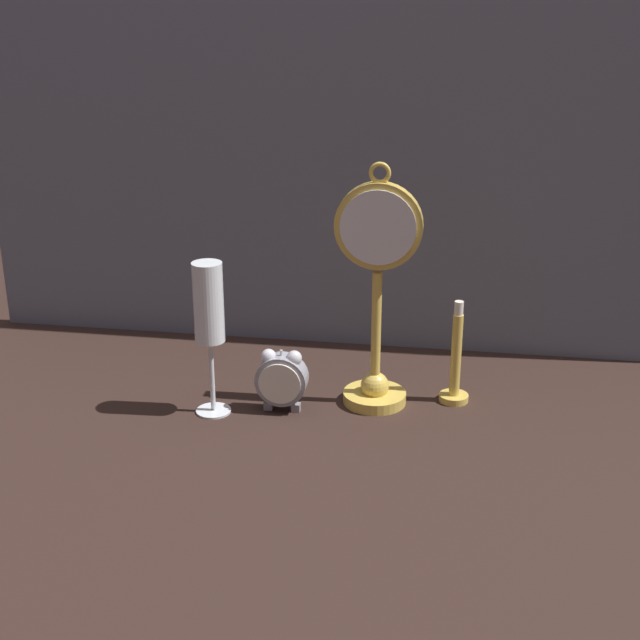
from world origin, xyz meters
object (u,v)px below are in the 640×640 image
(champagne_flute, at_px, (209,313))
(brass_candlestick, at_px, (455,368))
(alarm_clock_twin_bell, at_px, (282,378))
(pocket_watch_on_stand, at_px, (377,298))

(champagne_flute, bearing_deg, brass_candlestick, 15.23)
(champagne_flute, distance_m, brass_candlestick, 0.36)
(alarm_clock_twin_bell, xyz_separation_m, champagne_flute, (-0.10, -0.02, 0.10))
(alarm_clock_twin_bell, bearing_deg, brass_candlestick, 16.50)
(pocket_watch_on_stand, relative_size, champagne_flute, 1.58)
(champagne_flute, xyz_separation_m, brass_candlestick, (0.34, 0.09, -0.10))
(pocket_watch_on_stand, relative_size, alarm_clock_twin_bell, 3.78)
(champagne_flute, bearing_deg, pocket_watch_on_stand, 16.87)
(alarm_clock_twin_bell, bearing_deg, pocket_watch_on_stand, 20.39)
(pocket_watch_on_stand, distance_m, champagne_flute, 0.23)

